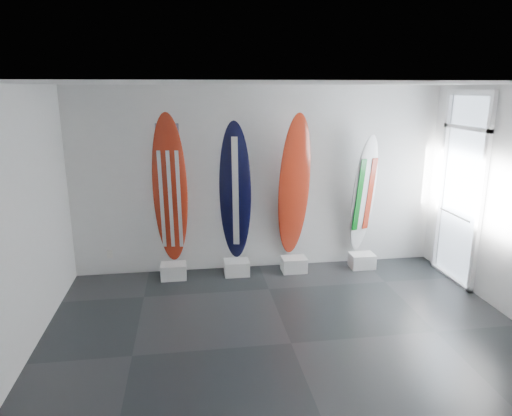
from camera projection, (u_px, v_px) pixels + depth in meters
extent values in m
plane|color=black|center=(291.00, 343.00, 5.52)|extent=(6.00, 6.00, 0.00)
plane|color=white|center=(297.00, 84.00, 4.76)|extent=(6.00, 6.00, 0.00)
plane|color=silver|center=(259.00, 180.00, 7.53)|extent=(6.00, 0.00, 6.00)
plane|color=silver|center=(388.00, 342.00, 2.74)|extent=(6.00, 0.00, 6.00)
plane|color=silver|center=(7.00, 235.00, 4.71)|extent=(0.00, 5.00, 5.00)
cube|color=silver|center=(174.00, 271.00, 7.37)|extent=(0.40, 0.30, 0.24)
ellipsoid|color=#A12713|center=(170.00, 190.00, 7.14)|extent=(0.57, 0.32, 2.38)
cube|color=silver|center=(237.00, 268.00, 7.51)|extent=(0.40, 0.30, 0.24)
ellipsoid|color=black|center=(235.00, 192.00, 7.29)|extent=(0.54, 0.33, 2.24)
cube|color=silver|center=(294.00, 264.00, 7.65)|extent=(0.40, 0.30, 0.24)
ellipsoid|color=#A12713|center=(294.00, 187.00, 7.41)|extent=(0.60, 0.48, 2.36)
cube|color=silver|center=(362.00, 261.00, 7.81)|extent=(0.40, 0.30, 0.24)
ellipsoid|color=silver|center=(364.00, 195.00, 7.62)|extent=(0.54, 0.46, 2.02)
cube|color=silver|center=(110.00, 254.00, 7.46)|extent=(0.09, 0.02, 0.13)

